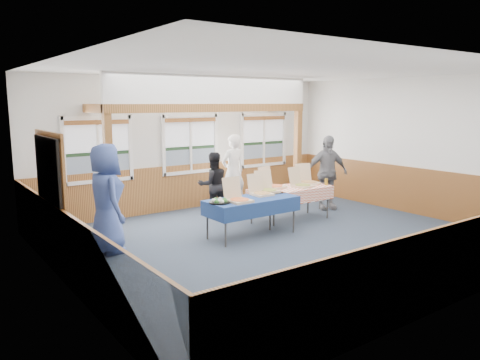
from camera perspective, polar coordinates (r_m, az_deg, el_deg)
name	(u,v)px	position (r m, az deg, el deg)	size (l,w,h in m)	color
floor	(282,240)	(9.08, 5.11, -7.31)	(8.00, 8.00, 0.00)	#273240
ceiling	(284,69)	(8.72, 5.43, 13.27)	(8.00, 8.00, 0.00)	white
wall_back	(189,144)	(11.61, -6.18, 4.39)	(8.00, 8.00, 0.00)	silver
wall_front	(465,183)	(6.56, 25.76, -0.38)	(8.00, 8.00, 0.00)	silver
wall_left	(62,177)	(6.85, -20.87, 0.32)	(8.00, 8.00, 0.00)	silver
wall_right	(411,146)	(11.77, 20.16, 3.94)	(8.00, 8.00, 0.00)	silver
wainscot_back	(191,186)	(11.73, -6.03, -0.73)	(7.98, 0.05, 1.10)	brown
wainscot_front	(457,262)	(6.82, 24.93, -9.08)	(7.98, 0.05, 1.10)	brown
wainscot_left	(69,250)	(7.09, -20.17, -8.07)	(0.05, 6.98, 1.10)	brown
wainscot_right	(408,190)	(11.88, 19.81, -1.11)	(0.05, 6.98, 1.10)	brown
cased_opening	(51,205)	(7.82, -22.08, -2.79)	(0.06, 1.30, 2.10)	#363636
window_left	(98,146)	(10.62, -16.94, 4.00)	(1.56, 0.10, 1.46)	white
window_mid	(190,141)	(11.57, -6.08, 4.77)	(1.56, 0.10, 1.46)	white
window_right	(263,137)	(12.86, 2.88, 5.28)	(1.56, 0.10, 1.46)	white
post_left	(109,175)	(9.52, -15.66, 0.57)	(0.15, 0.15, 2.40)	brown
post_right	(297,158)	(12.16, 7.01, 2.71)	(0.15, 0.15, 2.40)	brown
cross_beam	(216,108)	(10.54, -2.99, 8.77)	(5.15, 0.18, 0.18)	brown
table_left	(252,201)	(9.17, 1.43, -2.59)	(1.90, 0.96, 0.76)	#363636
table_right	(291,190)	(10.38, 6.20, -1.22)	(1.96, 1.05, 0.76)	#363636
pizza_box_a	(238,198)	(8.82, -0.22, -2.24)	(0.42, 0.51, 0.44)	#CEAB89
pizza_box_b	(261,192)	(9.48, 2.53, -1.45)	(0.39, 0.47, 0.41)	#CEAB89
pizza_box_c	(267,189)	(9.80, 3.37, -1.08)	(0.48, 0.55, 0.43)	#CEAB89
pizza_box_d	(273,185)	(10.26, 4.00, -0.60)	(0.52, 0.59, 0.46)	#CEAB89
pizza_box_e	(301,184)	(10.46, 7.49, -0.48)	(0.46, 0.53, 0.43)	#CEAB89
pizza_box_f	(308,181)	(10.90, 8.28, -0.09)	(0.49, 0.56, 0.44)	#CEAB89
veggie_tray	(220,201)	(8.72, -2.50, -2.63)	(0.40, 0.40, 0.09)	black
drink_glass	(326,182)	(10.76, 10.47, -0.23)	(0.07, 0.07, 0.15)	#A2771B
woman_white	(233,172)	(11.53, -0.85, 1.02)	(0.67, 0.44, 1.84)	silver
woman_black	(213,185)	(10.75, -3.30, -0.56)	(0.73, 0.56, 1.49)	black
man_blue	(106,199)	(8.43, -15.98, -2.21)	(0.94, 0.61, 1.92)	#3C5197
person_grey	(327,173)	(11.65, 10.52, 0.90)	(1.07, 0.44, 1.82)	slate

